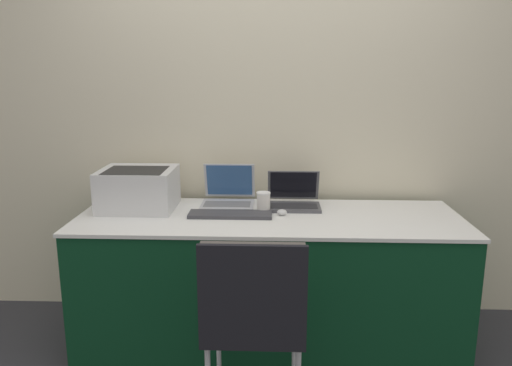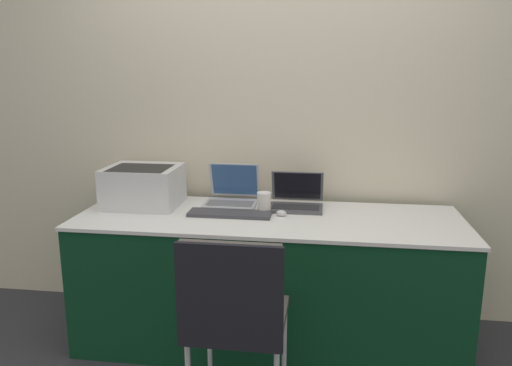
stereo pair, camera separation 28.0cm
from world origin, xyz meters
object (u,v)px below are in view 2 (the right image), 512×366
external_keyboard (230,214)px  chair (235,309)px  printer (143,185)px  laptop_right (296,200)px  laptop_left (232,195)px  coffee_cup (264,202)px  mouse (281,213)px

external_keyboard → chair: bearing=-77.6°
printer → chair: 1.17m
laptop_right → external_keyboard: bearing=-148.9°
external_keyboard → chair: (0.16, -0.74, -0.20)m
laptop_left → laptop_right: bearing=-4.8°
printer → laptop_left: same height
laptop_left → chair: laptop_left is taller
coffee_cup → chair: size_ratio=0.13×
external_keyboard → coffee_cup: (0.18, 0.09, 0.05)m
laptop_left → laptop_right: (0.40, -0.03, -0.01)m
coffee_cup → chair: 0.87m
printer → laptop_left: (0.52, 0.12, -0.08)m
printer → coffee_cup: 0.74m
chair → mouse: bearing=80.6°
external_keyboard → mouse: mouse is taller
coffee_cup → external_keyboard: bearing=-153.5°
external_keyboard → mouse: 0.29m
printer → coffee_cup: size_ratio=3.65×
laptop_right → chair: (-0.20, -0.96, -0.23)m
laptop_left → external_keyboard: 0.26m
coffee_cup → chair: chair is taller
laptop_left → mouse: size_ratio=5.49×
mouse → chair: (-0.13, -0.77, -0.20)m
laptop_right → coffee_cup: laptop_right is taller
coffee_cup → laptop_right: bearing=35.4°
laptop_left → laptop_right: laptop_left is taller
laptop_right → mouse: bearing=-110.7°
coffee_cup → mouse: size_ratio=2.06×
coffee_cup → mouse: 0.13m
laptop_right → chair: 1.00m
printer → chair: size_ratio=0.47×
printer → coffee_cup: (0.74, -0.04, -0.07)m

